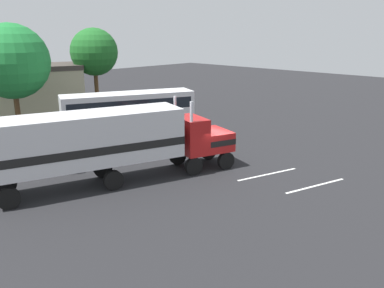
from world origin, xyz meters
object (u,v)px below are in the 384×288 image
at_px(tree_right, 11,61).
at_px(tree_left, 94,52).
at_px(parked_bus, 129,109).
at_px(semi_truck, 108,140).
at_px(person_bystander, 70,160).

bearing_deg(tree_right, tree_left, 20.30).
xyz_separation_m(parked_bus, tree_left, (4.06, 11.12, 4.10)).
bearing_deg(tree_right, parked_bus, -48.87).
height_order(semi_truck, parked_bus, semi_truck).
bearing_deg(semi_truck, tree_left, 58.62).
height_order(person_bystander, parked_bus, parked_bus).
xyz_separation_m(parked_bus, tree_right, (-6.35, 7.27, 3.87)).
relative_size(parked_bus, tree_right, 1.22).
relative_size(semi_truck, person_bystander, 8.72).
bearing_deg(person_bystander, parked_bus, 32.67).
relative_size(parked_bus, tree_left, 1.27).
relative_size(semi_truck, parked_bus, 1.28).
distance_m(parked_bus, tree_right, 10.40).
xyz_separation_m(tree_left, tree_right, (-10.41, -3.85, -0.23)).
xyz_separation_m(semi_truck, person_bystander, (-0.83, 2.93, -1.63)).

